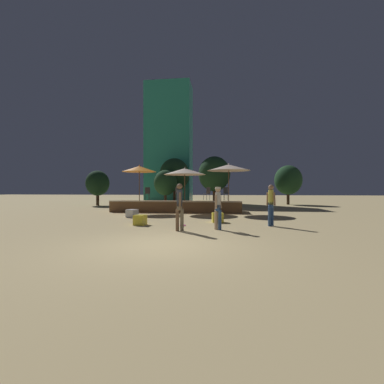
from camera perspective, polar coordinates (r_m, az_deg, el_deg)
name	(u,v)px	position (r m, az deg, el deg)	size (l,w,h in m)	color
ground_plane	(163,245)	(7.31, -6.52, -11.66)	(120.00, 120.00, 0.00)	tan
wooden_deck	(177,206)	(17.94, -3.41, -3.19)	(8.83, 2.32, 0.79)	brown
patio_umbrella_0	(229,168)	(16.67, 8.14, 5.39)	(2.73, 2.73, 3.22)	brown
patio_umbrella_1	(185,172)	(16.86, -1.63, 4.58)	(2.76, 2.76, 3.00)	brown
patio_umbrella_2	(139,169)	(17.50, -11.63, 5.03)	(2.25, 2.25, 3.18)	brown
cube_seat_0	(132,213)	(14.55, -13.19, -4.65)	(0.65, 0.65, 0.44)	white
cube_seat_1	(140,220)	(11.41, -11.46, -6.11)	(0.52, 0.52, 0.44)	yellow
cube_seat_2	(218,218)	(12.14, 5.70, -5.67)	(0.58, 0.58, 0.45)	yellow
person_0	(271,204)	(11.29, 17.13, -2.46)	(0.37, 0.38, 1.74)	#2D4C7F
person_1	(180,205)	(9.55, -2.76, -2.91)	(0.30, 0.49, 1.76)	brown
person_2	(218,206)	(9.91, 5.79, -3.09)	(0.29, 0.45, 1.65)	#2D4C7F
bistro_chair_0	(147,192)	(18.70, -9.90, -0.05)	(0.47, 0.47, 0.90)	#2D3338
bistro_chair_1	(208,192)	(17.74, 3.47, -0.08)	(0.48, 0.48, 0.90)	#47474C
bistro_chair_2	(177,192)	(18.05, -3.25, -0.06)	(0.41, 0.41, 0.90)	#47474C
bistro_chair_3	(225,192)	(17.81, 7.34, -0.08)	(0.48, 0.48, 0.90)	#2D3338
frisbee_disc	(183,225)	(11.00, -2.09, -7.40)	(0.27, 0.27, 0.03)	#E54C99
background_tree_0	(165,183)	(26.78, -5.94, 2.04)	(2.40, 2.40, 3.54)	#3D2B1C
background_tree_1	(288,180)	(27.59, 20.59, 2.50)	(2.68, 2.68, 3.95)	#3D2B1C
background_tree_2	(98,183)	(26.00, -20.24, 1.83)	(2.17, 2.17, 3.32)	#3D2B1C
background_tree_3	(174,175)	(28.70, -3.93, 3.83)	(3.33, 3.33, 4.99)	#3D2B1C
background_tree_4	(214,174)	(22.73, 4.99, 4.01)	(2.80, 2.80, 4.44)	#3D2B1C
distant_building	(169,143)	(33.02, -5.12, 10.76)	(5.61, 3.39, 14.71)	teal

